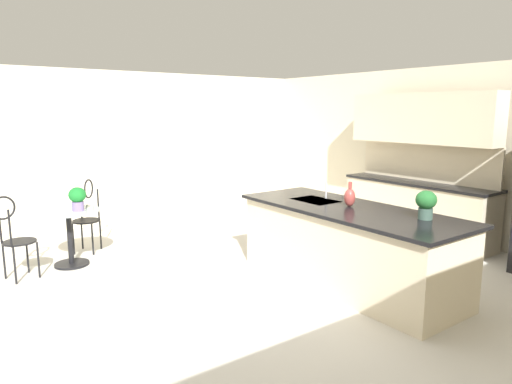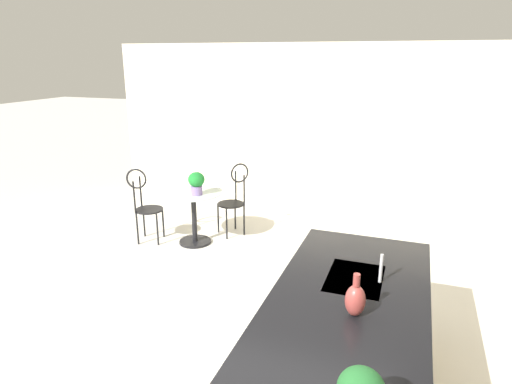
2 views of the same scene
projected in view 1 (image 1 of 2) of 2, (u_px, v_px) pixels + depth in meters
name	position (u px, v px, depth m)	size (l,w,h in m)	color
ground_plane	(274.00, 292.00, 5.17)	(40.00, 40.00, 0.00)	beige
wall_back	(461.00, 154.00, 7.07)	(9.00, 0.12, 2.70)	beige
wall_left_window	(128.00, 148.00, 8.32)	(0.12, 7.80, 2.70)	beige
kitchen_island	(347.00, 246.00, 5.35)	(2.80, 1.06, 0.92)	beige
back_counter_run	(417.00, 208.00, 7.27)	(2.44, 0.64, 1.52)	beige
upper_cabinet_run	(422.00, 118.00, 7.01)	(2.40, 0.36, 0.76)	beige
bistro_table	(70.00, 232.00, 6.01)	(0.80, 0.80, 0.74)	black
chair_near_window	(87.00, 212.00, 6.62)	(0.54, 0.54, 1.04)	black
chair_by_island	(14.00, 234.00, 5.47)	(0.47, 0.52, 1.04)	black
sink_faucet	(326.00, 190.00, 5.79)	(0.02, 0.02, 0.22)	#B2B5BA
potted_plant_on_table	(77.00, 197.00, 5.91)	(0.22, 0.22, 0.31)	#7A669E
potted_plant_counter_far	(426.00, 203.00, 4.68)	(0.21, 0.21, 0.30)	#385147
vase_on_counter	(350.00, 197.00, 5.33)	(0.13, 0.13, 0.29)	#993D38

